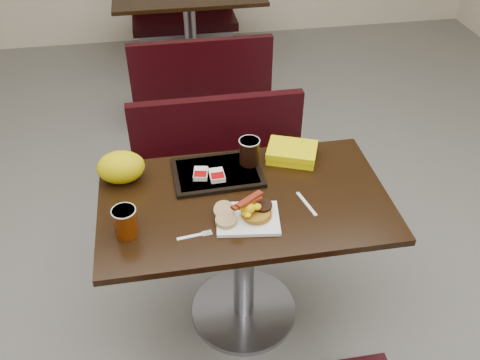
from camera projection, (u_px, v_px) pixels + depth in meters
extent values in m
cube|color=slate|center=(244.00, 311.00, 2.61)|extent=(6.00, 7.00, 0.01)
cube|color=white|center=(248.00, 219.00, 2.03)|extent=(0.27, 0.22, 0.01)
cylinder|color=#AA761C|center=(257.00, 213.00, 2.03)|extent=(0.12, 0.12, 0.02)
cylinder|color=black|center=(262.00, 205.00, 2.04)|extent=(0.10, 0.10, 0.01)
ellipsoid|color=#ECBE04|center=(249.00, 209.00, 2.00)|extent=(0.09, 0.08, 0.04)
cylinder|color=tan|center=(226.00, 221.00, 2.00)|extent=(0.10, 0.10, 0.02)
cylinder|color=tan|center=(224.00, 210.00, 2.03)|extent=(0.09, 0.09, 0.05)
cylinder|color=#7D3004|center=(126.00, 222.00, 1.94)|extent=(0.11, 0.11, 0.12)
cube|color=white|center=(307.00, 204.00, 2.11)|extent=(0.05, 0.16, 0.00)
cube|color=#B43907|center=(229.00, 189.00, 2.18)|extent=(0.05, 0.04, 0.01)
cube|color=black|center=(217.00, 173.00, 2.27)|extent=(0.39, 0.29, 0.02)
cube|color=silver|center=(201.00, 174.00, 2.23)|extent=(0.07, 0.09, 0.02)
cube|color=silver|center=(217.00, 175.00, 2.22)|extent=(0.07, 0.09, 0.02)
cylinder|color=black|center=(249.00, 152.00, 2.27)|extent=(0.10, 0.10, 0.12)
cube|color=#E6D103|center=(292.00, 153.00, 2.35)|extent=(0.26, 0.23, 0.06)
ellipsoid|color=yellow|center=(121.00, 167.00, 2.20)|extent=(0.21, 0.16, 0.14)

